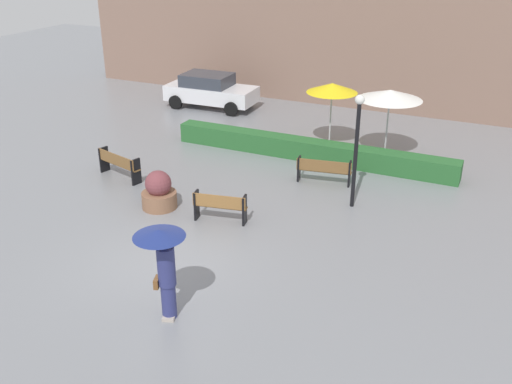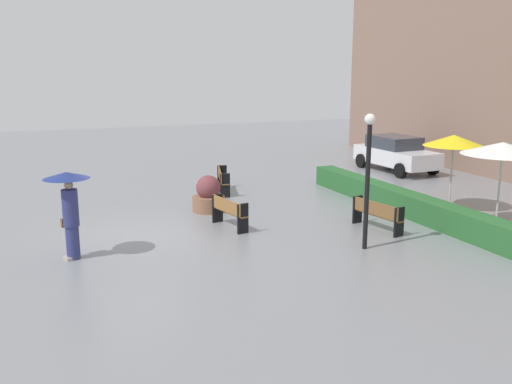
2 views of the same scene
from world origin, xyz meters
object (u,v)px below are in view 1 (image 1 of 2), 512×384
Objects in this scene: bench_mid_center at (220,205)px; pedestrian_with_umbrella at (163,259)px; bench_far_left at (118,163)px; lamp_post at (357,139)px; bench_back_row at (324,169)px; patio_umbrella_white at (390,95)px; parked_car at (210,90)px; patio_umbrella_yellow at (332,88)px; planter_pot at (159,192)px.

pedestrian_with_umbrella reaches higher than bench_mid_center.
bench_far_left is at bearing 163.18° from bench_mid_center.
pedestrian_with_umbrella is 0.62× the size of lamp_post.
bench_back_row is 2.47m from lamp_post.
patio_umbrella_white is 0.59× the size of parked_car.
bench_back_row is 0.53× the size of lamp_post.
patio_umbrella_yellow is at bearing 174.37° from patio_umbrella_white.
bench_back_row is 0.72× the size of patio_umbrella_white.
pedestrian_with_umbrella is (5.67, -5.82, 0.92)m from bench_far_left.
patio_umbrella_white reaches higher than bench_mid_center.
patio_umbrella_white is at bearing 66.68° from bench_mid_center.
bench_mid_center is 1.34× the size of planter_pot.
bench_mid_center is (4.60, -1.39, -0.01)m from bench_far_left.
patio_umbrella_white reaches higher than patio_umbrella_yellow.
pedestrian_with_umbrella is 11.73m from patio_umbrella_white.
planter_pot is 8.04m from patio_umbrella_yellow.
bench_far_left is 2.83m from planter_pot.
bench_mid_center is (-1.81, -3.85, 0.02)m from bench_back_row.
patio_umbrella_white is (2.21, -0.22, 0.05)m from patio_umbrella_yellow.
patio_umbrella_yellow reaches higher than bench_mid_center.
patio_umbrella_yellow is (0.85, 7.32, 1.79)m from bench_mid_center.
parked_car is (-6.76, 2.80, -1.49)m from patio_umbrella_yellow.
patio_umbrella_yellow is (2.96, 7.26, 1.80)m from planter_pot.
lamp_post is at bearing 73.52° from pedestrian_with_umbrella.
lamp_post reaches higher than bench_far_left.
pedestrian_with_umbrella is 11.78m from patio_umbrella_yellow.
lamp_post is at bearing 39.50° from bench_mid_center.
lamp_post reaches higher than pedestrian_with_umbrella.
bench_far_left is at bearing -81.42° from parked_car.
bench_far_left is 0.75× the size of patio_umbrella_yellow.
lamp_post reaches higher than patio_umbrella_yellow.
parked_car reaches higher than bench_far_left.
bench_mid_center is at bearing -96.64° from patio_umbrella_yellow.
planter_pot is at bearing -28.14° from bench_far_left.
patio_umbrella_white reaches higher than bench_back_row.
bench_back_row is at bearing -111.11° from patio_umbrella_white.
bench_mid_center is 0.62× the size of patio_umbrella_white.
parked_car is at bearing 110.74° from planter_pot.
bench_far_left is at bearing -171.15° from lamp_post.
lamp_post is (7.75, 1.21, 1.63)m from bench_far_left.
patio_umbrella_white reaches higher than parked_car.
patio_umbrella_yellow reaches higher than bench_far_left.
lamp_post reaches higher than parked_car.
bench_far_left is 8.01m from lamp_post.
bench_back_row is at bearing -74.59° from patio_umbrella_yellow.
bench_back_row is at bearing 64.87° from bench_mid_center.
parked_car is (-7.72, 6.26, 0.32)m from bench_back_row.
parked_car is at bearing 98.58° from bench_far_left.
bench_far_left is 8.18m from pedestrian_with_umbrella.
planter_pot is 10.76m from parked_car.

